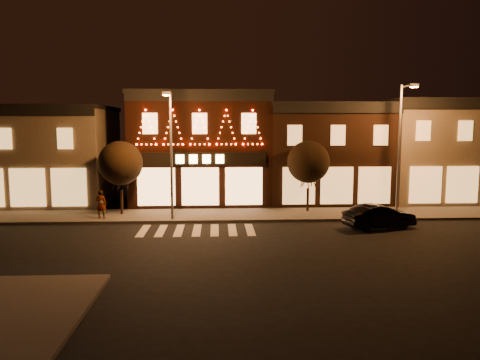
{
  "coord_description": "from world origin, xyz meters",
  "views": [
    {
      "loc": [
        1.14,
        -21.57,
        5.92
      ],
      "look_at": [
        2.43,
        4.0,
        2.85
      ],
      "focal_mm": 34.55,
      "sensor_mm": 36.0,
      "label": 1
    }
  ],
  "objects": [
    {
      "name": "tree_right",
      "position": [
        7.23,
        8.77,
        3.45
      ],
      "size": [
        2.82,
        2.82,
        4.72
      ],
      "rotation": [
        0.0,
        0.0,
        -0.14
      ],
      "color": "black",
      "rests_on": "sidewalk_far"
    },
    {
      "name": "building_left",
      "position": [
        -13.0,
        13.99,
        3.66
      ],
      "size": [
        12.2,
        8.28,
        7.3
      ],
      "color": "#685B49",
      "rests_on": "ground"
    },
    {
      "name": "building_right_a",
      "position": [
        9.5,
        13.99,
        3.76
      ],
      "size": [
        9.2,
        8.28,
        7.5
      ],
      "color": "#311B11",
      "rests_on": "ground"
    },
    {
      "name": "tree_left",
      "position": [
        -5.04,
        8.34,
        3.47
      ],
      "size": [
        2.83,
        2.83,
        4.74
      ],
      "rotation": [
        0.0,
        0.0,
        -0.25
      ],
      "color": "black",
      "rests_on": "sidewalk_far"
    },
    {
      "name": "pedestrian",
      "position": [
        -6.03,
        6.96,
        1.04
      ],
      "size": [
        0.68,
        0.47,
        1.78
      ],
      "primitive_type": "imported",
      "rotation": [
        0.0,
        0.0,
        3.07
      ],
      "color": "gray",
      "rests_on": "sidewalk_far"
    },
    {
      "name": "sidewalk_far",
      "position": [
        2.0,
        8.0,
        0.07
      ],
      "size": [
        44.0,
        4.0,
        0.15
      ],
      "primitive_type": "cube",
      "color": "#47423D",
      "rests_on": "ground"
    },
    {
      "name": "streetlamp_right",
      "position": [
        13.03,
        7.68,
        5.03
      ],
      "size": [
        0.54,
        1.9,
        8.31
      ],
      "rotation": [
        0.0,
        0.0,
        -0.06
      ],
      "color": "#59595E",
      "rests_on": "sidewalk_far"
    },
    {
      "name": "building_pulp",
      "position": [
        0.0,
        13.98,
        4.16
      ],
      "size": [
        10.2,
        8.34,
        8.3
      ],
      "color": "black",
      "rests_on": "ground"
    },
    {
      "name": "ground",
      "position": [
        0.0,
        0.0,
        0.0
      ],
      "size": [
        120.0,
        120.0,
        0.0
      ],
      "primitive_type": "plane",
      "color": "black",
      "rests_on": "ground"
    },
    {
      "name": "building_right_b",
      "position": [
        18.5,
        13.99,
        3.91
      ],
      "size": [
        9.2,
        8.28,
        7.8
      ],
      "color": "#685B49",
      "rests_on": "ground"
    },
    {
      "name": "streetlamp_mid",
      "position": [
        -1.63,
        6.37,
        4.66
      ],
      "size": [
        0.49,
        1.76,
        7.68
      ],
      "rotation": [
        0.0,
        0.0,
        0.04
      ],
      "color": "#59595E",
      "rests_on": "sidewalk_far"
    },
    {
      "name": "dark_sedan",
      "position": [
        10.46,
        4.08,
        0.68
      ],
      "size": [
        4.37,
        2.42,
        1.36
      ],
      "primitive_type": "imported",
      "rotation": [
        0.0,
        0.0,
        1.82
      ],
      "color": "black",
      "rests_on": "ground"
    }
  ]
}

